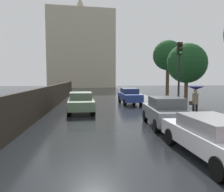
{
  "coord_description": "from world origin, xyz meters",
  "views": [
    {
      "loc": [
        -0.87,
        -4.27,
        2.63
      ],
      "look_at": [
        0.14,
        7.88,
        1.56
      ],
      "focal_mm": 35.66,
      "sensor_mm": 36.0,
      "label": 1
    }
  ],
  "objects_px": {
    "car_white_far_lane": "(213,136)",
    "street_tree_near": "(168,56)",
    "traffic_light": "(179,66)",
    "street_tree_mid": "(187,63)",
    "car_blue_near_kerb": "(130,96)",
    "car_green_behind_camera": "(81,102)",
    "car_grey_mid_road": "(165,111)",
    "pedestrian_with_umbrella_far": "(195,93)"
  },
  "relations": [
    {
      "from": "car_grey_mid_road",
      "to": "traffic_light",
      "type": "distance_m",
      "value": 3.41
    },
    {
      "from": "car_green_behind_camera",
      "to": "pedestrian_with_umbrella_far",
      "type": "relative_size",
      "value": 2.25
    },
    {
      "from": "car_grey_mid_road",
      "to": "traffic_light",
      "type": "height_order",
      "value": "traffic_light"
    },
    {
      "from": "car_green_behind_camera",
      "to": "car_grey_mid_road",
      "type": "bearing_deg",
      "value": 129.22
    },
    {
      "from": "street_tree_near",
      "to": "street_tree_mid",
      "type": "distance_m",
      "value": 4.37
    },
    {
      "from": "car_green_behind_camera",
      "to": "pedestrian_with_umbrella_far",
      "type": "xyz_separation_m",
      "value": [
        7.04,
        -3.52,
        0.89
      ]
    },
    {
      "from": "car_white_far_lane",
      "to": "street_tree_near",
      "type": "xyz_separation_m",
      "value": [
        3.64,
        15.23,
        3.99
      ]
    },
    {
      "from": "car_white_far_lane",
      "to": "street_tree_near",
      "type": "bearing_deg",
      "value": 72.98
    },
    {
      "from": "car_white_far_lane",
      "to": "street_tree_near",
      "type": "distance_m",
      "value": 16.16
    },
    {
      "from": "car_blue_near_kerb",
      "to": "street_tree_mid",
      "type": "height_order",
      "value": "street_tree_mid"
    },
    {
      "from": "car_grey_mid_road",
      "to": "car_white_far_lane",
      "type": "xyz_separation_m",
      "value": [
        0.01,
        -4.68,
        -0.07
      ]
    },
    {
      "from": "car_white_far_lane",
      "to": "pedestrian_with_umbrella_far",
      "type": "bearing_deg",
      "value": 65.91
    },
    {
      "from": "pedestrian_with_umbrella_far",
      "to": "car_blue_near_kerb",
      "type": "bearing_deg",
      "value": -61.07
    },
    {
      "from": "street_tree_mid",
      "to": "car_green_behind_camera",
      "type": "bearing_deg",
      "value": -171.34
    },
    {
      "from": "car_blue_near_kerb",
      "to": "car_grey_mid_road",
      "type": "distance_m",
      "value": 9.91
    },
    {
      "from": "car_grey_mid_road",
      "to": "car_white_far_lane",
      "type": "relative_size",
      "value": 0.9
    },
    {
      "from": "car_green_behind_camera",
      "to": "pedestrian_with_umbrella_far",
      "type": "bearing_deg",
      "value": 149.33
    },
    {
      "from": "car_grey_mid_road",
      "to": "street_tree_near",
      "type": "xyz_separation_m",
      "value": [
        3.66,
        10.55,
        3.92
      ]
    },
    {
      "from": "car_blue_near_kerb",
      "to": "street_tree_near",
      "type": "relative_size",
      "value": 0.7
    },
    {
      "from": "car_green_behind_camera",
      "to": "traffic_light",
      "type": "relative_size",
      "value": 0.95
    },
    {
      "from": "car_blue_near_kerb",
      "to": "street_tree_mid",
      "type": "xyz_separation_m",
      "value": [
        4.09,
        -3.6,
        2.92
      ]
    },
    {
      "from": "car_blue_near_kerb",
      "to": "street_tree_near",
      "type": "height_order",
      "value": "street_tree_near"
    },
    {
      "from": "car_blue_near_kerb",
      "to": "car_green_behind_camera",
      "type": "height_order",
      "value": "car_blue_near_kerb"
    },
    {
      "from": "street_tree_mid",
      "to": "car_blue_near_kerb",
      "type": "bearing_deg",
      "value": 138.65
    },
    {
      "from": "car_blue_near_kerb",
      "to": "pedestrian_with_umbrella_far",
      "type": "relative_size",
      "value": 2.29
    },
    {
      "from": "car_green_behind_camera",
      "to": "car_white_far_lane",
      "type": "relative_size",
      "value": 0.92
    },
    {
      "from": "car_green_behind_camera",
      "to": "street_tree_mid",
      "type": "xyz_separation_m",
      "value": [
        8.52,
        1.3,
        2.94
      ]
    },
    {
      "from": "street_tree_mid",
      "to": "street_tree_near",
      "type": "bearing_deg",
      "value": 91.93
    },
    {
      "from": "pedestrian_with_umbrella_far",
      "to": "traffic_light",
      "type": "bearing_deg",
      "value": -10.0
    },
    {
      "from": "traffic_light",
      "to": "street_tree_mid",
      "type": "height_order",
      "value": "street_tree_mid"
    },
    {
      "from": "car_blue_near_kerb",
      "to": "street_tree_mid",
      "type": "bearing_deg",
      "value": -43.91
    },
    {
      "from": "pedestrian_with_umbrella_far",
      "to": "street_tree_near",
      "type": "distance_m",
      "value": 9.66
    },
    {
      "from": "car_white_far_lane",
      "to": "car_blue_near_kerb",
      "type": "bearing_deg",
      "value": 87.64
    },
    {
      "from": "car_white_far_lane",
      "to": "traffic_light",
      "type": "height_order",
      "value": "traffic_light"
    },
    {
      "from": "car_blue_near_kerb",
      "to": "traffic_light",
      "type": "distance_m",
      "value": 8.61
    },
    {
      "from": "street_tree_near",
      "to": "car_blue_near_kerb",
      "type": "bearing_deg",
      "value": -170.66
    },
    {
      "from": "traffic_light",
      "to": "pedestrian_with_umbrella_far",
      "type": "bearing_deg",
      "value": -21.68
    },
    {
      "from": "car_green_behind_camera",
      "to": "traffic_light",
      "type": "distance_m",
      "value": 7.35
    },
    {
      "from": "car_grey_mid_road",
      "to": "car_green_behind_camera",
      "type": "distance_m",
      "value": 6.88
    },
    {
      "from": "street_tree_mid",
      "to": "pedestrian_with_umbrella_far",
      "type": "bearing_deg",
      "value": -107.09
    },
    {
      "from": "pedestrian_with_umbrella_far",
      "to": "street_tree_near",
      "type": "height_order",
      "value": "street_tree_near"
    },
    {
      "from": "car_white_far_lane",
      "to": "street_tree_near",
      "type": "height_order",
      "value": "street_tree_near"
    }
  ]
}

